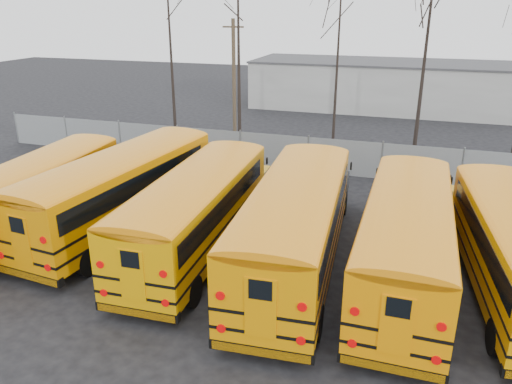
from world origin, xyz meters
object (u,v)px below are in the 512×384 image
(bus_c, at_px, (199,204))
(utility_pole_left, at_px, (234,79))
(bus_b, at_px, (124,184))
(bus_e, at_px, (407,232))
(bus_d, at_px, (297,218))
(bus_a, at_px, (39,188))

(bus_c, distance_m, utility_pole_left, 17.17)
(bus_b, height_order, bus_e, bus_b)
(bus_e, relative_size, utility_pole_left, 1.45)
(bus_b, distance_m, utility_pole_left, 15.63)
(bus_b, bearing_deg, bus_d, -3.41)
(bus_b, height_order, bus_c, bus_b)
(bus_a, bearing_deg, bus_b, 14.55)
(bus_c, relative_size, bus_d, 0.94)
(bus_c, xyz_separation_m, bus_d, (3.79, -0.29, 0.10))
(bus_c, xyz_separation_m, bus_e, (7.43, -0.10, 0.01))
(bus_c, relative_size, bus_e, 1.00)
(bus_a, relative_size, bus_b, 0.91)
(bus_c, relative_size, utility_pole_left, 1.45)
(bus_d, relative_size, bus_e, 1.06)
(bus_d, height_order, bus_e, bus_d)
(bus_a, height_order, bus_c, bus_c)
(bus_c, bearing_deg, bus_e, -3.05)
(bus_a, bearing_deg, utility_pole_left, 77.99)
(bus_a, distance_m, bus_e, 14.54)
(bus_e, bearing_deg, utility_pole_left, 126.52)
(bus_d, xyz_separation_m, bus_e, (3.64, 0.19, -0.09))
(bus_b, distance_m, bus_d, 7.65)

